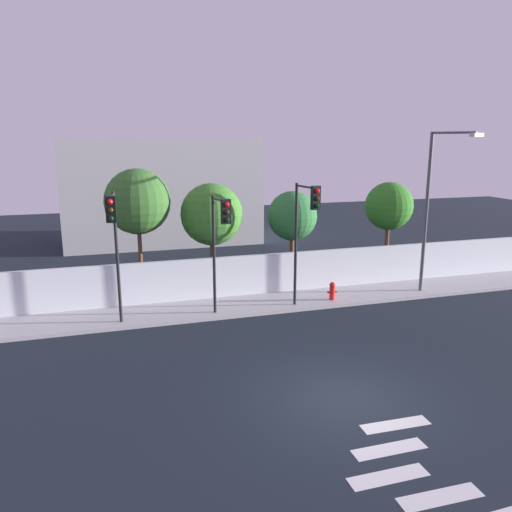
# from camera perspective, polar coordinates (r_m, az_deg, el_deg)

# --- Properties ---
(ground_plane) EXTENTS (80.00, 80.00, 0.00)m
(ground_plane) POSITION_cam_1_polar(r_m,az_deg,el_deg) (14.58, 10.16, -15.71)
(ground_plane) COLOR black
(sidewalk) EXTENTS (36.00, 2.40, 0.15)m
(sidewalk) POSITION_cam_1_polar(r_m,az_deg,el_deg) (21.53, 0.25, -5.53)
(sidewalk) COLOR #B3B3B3
(sidewalk) RESTS_ON ground
(perimeter_wall) EXTENTS (36.00, 0.18, 1.80)m
(perimeter_wall) POSITION_cam_1_polar(r_m,az_deg,el_deg) (22.43, -0.71, -2.16)
(perimeter_wall) COLOR silver
(perimeter_wall) RESTS_ON sidewalk
(crosswalk_marking) EXTENTS (3.12, 4.76, 0.01)m
(crosswalk_marking) POSITION_cam_1_polar(r_m,az_deg,el_deg) (11.95, 18.79, -23.41)
(crosswalk_marking) COLOR silver
(crosswalk_marking) RESTS_ON ground
(traffic_light_left) EXTENTS (0.44, 1.58, 4.73)m
(traffic_light_left) POSITION_cam_1_polar(r_m,az_deg,el_deg) (18.88, -4.11, 2.85)
(traffic_light_left) COLOR black
(traffic_light_left) RESTS_ON sidewalk
(traffic_light_center) EXTENTS (0.45, 1.69, 5.13)m
(traffic_light_center) POSITION_cam_1_polar(r_m,az_deg,el_deg) (19.84, 5.70, 4.12)
(traffic_light_center) COLOR black
(traffic_light_center) RESTS_ON sidewalk
(traffic_light_right) EXTENTS (0.37, 1.78, 5.00)m
(traffic_light_right) POSITION_cam_1_polar(r_m,az_deg,el_deg) (18.32, -15.91, 2.65)
(traffic_light_right) COLOR black
(traffic_light_right) RESTS_ON sidewalk
(street_lamp_curbside) EXTENTS (0.94, 2.37, 7.15)m
(street_lamp_curbside) POSITION_cam_1_polar(r_m,az_deg,el_deg) (23.42, 19.57, 6.12)
(street_lamp_curbside) COLOR #4C4C51
(street_lamp_curbside) RESTS_ON sidewalk
(fire_hydrant) EXTENTS (0.44, 0.26, 0.79)m
(fire_hydrant) POSITION_cam_1_polar(r_m,az_deg,el_deg) (22.03, 8.70, -3.89)
(fire_hydrant) COLOR red
(fire_hydrant) RESTS_ON sidewalk
(roadside_tree_leftmost) EXTENTS (2.87, 2.87, 5.77)m
(roadside_tree_leftmost) POSITION_cam_1_polar(r_m,az_deg,el_deg) (22.52, -13.37, 6.04)
(roadside_tree_leftmost) COLOR brown
(roadside_tree_leftmost) RESTS_ON ground
(roadside_tree_midleft) EXTENTS (2.85, 2.85, 5.06)m
(roadside_tree_midleft) POSITION_cam_1_polar(r_m,az_deg,el_deg) (23.04, -5.10, 4.73)
(roadside_tree_midleft) COLOR brown
(roadside_tree_midleft) RESTS_ON ground
(roadside_tree_midright) EXTENTS (2.39, 2.39, 4.58)m
(roadside_tree_midright) POSITION_cam_1_polar(r_m,az_deg,el_deg) (24.19, 4.17, 4.55)
(roadside_tree_midright) COLOR brown
(roadside_tree_midright) RESTS_ON ground
(roadside_tree_rightmost) EXTENTS (2.44, 2.44, 4.88)m
(roadside_tree_rightmost) POSITION_cam_1_polar(r_m,az_deg,el_deg) (26.49, 14.94, 5.49)
(roadside_tree_rightmost) COLOR brown
(roadside_tree_rightmost) RESTS_ON ground
(low_building_distant) EXTENTS (12.85, 6.00, 7.01)m
(low_building_distant) POSITION_cam_1_polar(r_m,az_deg,el_deg) (35.15, -10.71, 7.30)
(low_building_distant) COLOR #AEAEAE
(low_building_distant) RESTS_ON ground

